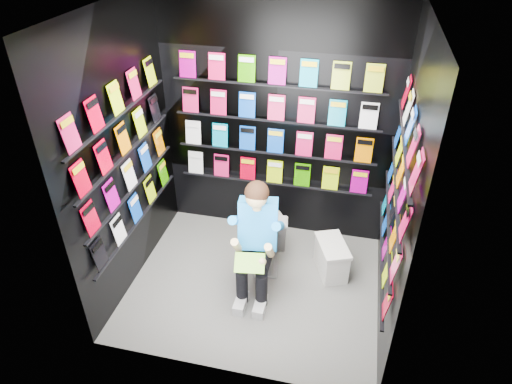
# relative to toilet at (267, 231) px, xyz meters

# --- Properties ---
(floor) EXTENTS (2.40, 2.40, 0.00)m
(floor) POSITION_rel_toilet_xyz_m (-0.03, -0.41, -0.37)
(floor) COLOR slate
(floor) RESTS_ON ground
(ceiling) EXTENTS (2.40, 2.40, 0.00)m
(ceiling) POSITION_rel_toilet_xyz_m (-0.03, -0.41, 2.23)
(ceiling) COLOR white
(ceiling) RESTS_ON floor
(wall_back) EXTENTS (2.40, 0.04, 2.60)m
(wall_back) POSITION_rel_toilet_xyz_m (-0.03, 0.59, 0.93)
(wall_back) COLOR black
(wall_back) RESTS_ON floor
(wall_front) EXTENTS (2.40, 0.04, 2.60)m
(wall_front) POSITION_rel_toilet_xyz_m (-0.03, -1.41, 0.93)
(wall_front) COLOR black
(wall_front) RESTS_ON floor
(wall_left) EXTENTS (0.04, 2.00, 2.60)m
(wall_left) POSITION_rel_toilet_xyz_m (-1.23, -0.41, 0.93)
(wall_left) COLOR black
(wall_left) RESTS_ON floor
(wall_right) EXTENTS (0.04, 2.00, 2.60)m
(wall_right) POSITION_rel_toilet_xyz_m (1.17, -0.41, 0.93)
(wall_right) COLOR black
(wall_right) RESTS_ON floor
(comics_back) EXTENTS (2.10, 0.06, 1.37)m
(comics_back) POSITION_rel_toilet_xyz_m (-0.03, 0.56, 0.94)
(comics_back) COLOR #CE1351
(comics_back) RESTS_ON wall_back
(comics_left) EXTENTS (0.06, 1.70, 1.37)m
(comics_left) POSITION_rel_toilet_xyz_m (-1.20, -0.41, 0.94)
(comics_left) COLOR #CE1351
(comics_left) RESTS_ON wall_left
(comics_right) EXTENTS (0.06, 1.70, 1.37)m
(comics_right) POSITION_rel_toilet_xyz_m (1.14, -0.41, 0.94)
(comics_right) COLOR #CE1351
(comics_right) RESTS_ON wall_right
(toilet) EXTENTS (0.53, 0.80, 0.73)m
(toilet) POSITION_rel_toilet_xyz_m (0.00, 0.00, 0.00)
(toilet) COLOR white
(toilet) RESTS_ON floor
(longbox) EXTENTS (0.38, 0.49, 0.32)m
(longbox) POSITION_rel_toilet_xyz_m (0.68, -0.04, -0.21)
(longbox) COLOR silver
(longbox) RESTS_ON floor
(longbox_lid) EXTENTS (0.41, 0.52, 0.03)m
(longbox_lid) POSITION_rel_toilet_xyz_m (0.68, -0.04, -0.03)
(longbox_lid) COLOR silver
(longbox_lid) RESTS_ON longbox
(reader) EXTENTS (0.58, 0.77, 1.30)m
(reader) POSITION_rel_toilet_xyz_m (0.00, -0.38, 0.38)
(reader) COLOR #1181E8
(reader) RESTS_ON toilet
(held_comic) EXTENTS (0.28, 0.19, 0.11)m
(held_comic) POSITION_rel_toilet_xyz_m (-0.00, -0.73, 0.21)
(held_comic) COLOR green
(held_comic) RESTS_ON reader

